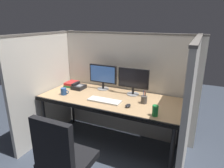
# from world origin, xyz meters

# --- Properties ---
(ground_plane) EXTENTS (8.00, 8.00, 0.00)m
(ground_plane) POSITION_xyz_m (0.00, 0.00, 0.00)
(ground_plane) COLOR #383F4C
(cubicle_partition_rear) EXTENTS (2.21, 0.06, 1.57)m
(cubicle_partition_rear) POSITION_xyz_m (0.00, 0.74, 0.79)
(cubicle_partition_rear) COLOR beige
(cubicle_partition_rear) RESTS_ON ground
(cubicle_partition_left) EXTENTS (0.06, 1.41, 1.57)m
(cubicle_partition_left) POSITION_xyz_m (-0.99, 0.20, 0.79)
(cubicle_partition_left) COLOR beige
(cubicle_partition_left) RESTS_ON ground
(cubicle_partition_right) EXTENTS (0.06, 1.41, 1.57)m
(cubicle_partition_right) POSITION_xyz_m (0.99, 0.20, 0.79)
(cubicle_partition_right) COLOR beige
(cubicle_partition_right) RESTS_ON ground
(desk) EXTENTS (1.90, 0.80, 0.74)m
(desk) POSITION_xyz_m (0.00, 0.29, 0.69)
(desk) COLOR tan
(desk) RESTS_ON ground
(monitor_left) EXTENTS (0.43, 0.17, 0.37)m
(monitor_left) POSITION_xyz_m (-0.25, 0.57, 0.96)
(monitor_left) COLOR gray
(monitor_left) RESTS_ON desk
(monitor_right) EXTENTS (0.43, 0.17, 0.37)m
(monitor_right) POSITION_xyz_m (0.23, 0.54, 0.96)
(monitor_right) COLOR gray
(monitor_right) RESTS_ON desk
(keyboard_main) EXTENTS (0.43, 0.15, 0.02)m
(keyboard_main) POSITION_xyz_m (-0.02, 0.15, 0.75)
(keyboard_main) COLOR silver
(keyboard_main) RESTS_ON desk
(computer_mouse) EXTENTS (0.06, 0.10, 0.04)m
(computer_mouse) POSITION_xyz_m (0.32, 0.12, 0.76)
(computer_mouse) COLOR black
(computer_mouse) RESTS_ON desk
(book_stack) EXTENTS (0.15, 0.21, 0.07)m
(book_stack) POSITION_xyz_m (-0.77, 0.49, 0.78)
(book_stack) COLOR #26723F
(book_stack) RESTS_ON desk
(desk_phone) EXTENTS (0.17, 0.19, 0.09)m
(desk_phone) POSITION_xyz_m (-0.60, 0.43, 0.77)
(desk_phone) COLOR black
(desk_phone) RESTS_ON desk
(soda_can) EXTENTS (0.07, 0.07, 0.12)m
(soda_can) POSITION_xyz_m (0.67, 0.03, 0.80)
(soda_can) COLOR #197233
(soda_can) RESTS_ON desk
(pen_cup) EXTENTS (0.08, 0.08, 0.17)m
(pen_cup) POSITION_xyz_m (0.46, 0.31, 0.79)
(pen_cup) COLOR #4C4742
(pen_cup) RESTS_ON desk
(coffee_mug) EXTENTS (0.13, 0.08, 0.09)m
(coffee_mug) POSITION_xyz_m (-0.64, 0.13, 0.79)
(coffee_mug) COLOR #264C8C
(coffee_mug) RESTS_ON desk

